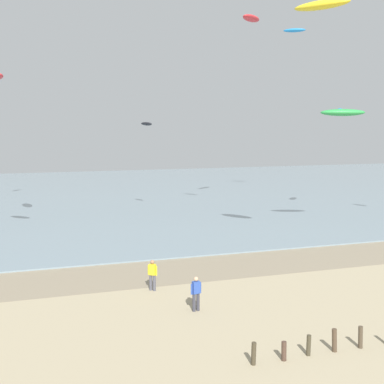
{
  "coord_description": "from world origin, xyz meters",
  "views": [
    {
      "loc": [
        -7.41,
        -7.17,
        8.9
      ],
      "look_at": [
        -1.21,
        11.51,
        6.4
      ],
      "focal_mm": 48.47,
      "sensor_mm": 36.0,
      "label": 1
    }
  ],
  "objects": [
    {
      "name": "kite_aloft_7",
      "position": [
        4.53,
        43.1,
        9.14
      ],
      "size": [
        1.18,
        1.98,
        0.48
      ],
      "primitive_type": "ellipsoid",
      "rotation": [
        0.34,
        0.0,
        1.86
      ],
      "color": "black"
    },
    {
      "name": "person_mid_beach",
      "position": [
        -0.85,
        19.45,
        0.92
      ],
      "size": [
        0.45,
        0.41,
        1.71
      ],
      "color": "#4C4C56",
      "rests_on": "ground"
    },
    {
      "name": "kite_aloft_1",
      "position": [
        22.46,
        36.64,
        10.43
      ],
      "size": [
        2.11,
        2.29,
        0.58
      ],
      "primitive_type": "ellipsoid",
      "rotation": [
        -0.31,
        0.0,
        4.01
      ],
      "color": "#2384D1"
    },
    {
      "name": "kite_aloft_6",
      "position": [
        22.71,
        46.66,
        19.71
      ],
      "size": [
        2.54,
        2.07,
        0.48
      ],
      "primitive_type": "ellipsoid",
      "rotation": [
        0.11,
        0.0,
        2.56
      ],
      "color": "#2384D1"
    },
    {
      "name": "sea",
      "position": [
        0.0,
        60.57,
        0.05
      ],
      "size": [
        160.0,
        70.0,
        0.1
      ],
      "primitive_type": "cube",
      "color": "gray",
      "rests_on": "ground"
    },
    {
      "name": "person_nearest_camera",
      "position": [
        0.39,
        15.72,
        0.92
      ],
      "size": [
        0.56,
        0.28,
        1.71
      ],
      "color": "#383842",
      "rests_on": "ground"
    },
    {
      "name": "wet_sand_strip",
      "position": [
        0.0,
        22.77,
        0.0
      ],
      "size": [
        120.0,
        5.6,
        0.01
      ],
      "primitive_type": "cube",
      "color": "gray",
      "rests_on": "ground"
    },
    {
      "name": "kite_aloft_8",
      "position": [
        17.44,
        29.08,
        10.0
      ],
      "size": [
        3.76,
        2.3,
        0.6
      ],
      "primitive_type": "ellipsoid",
      "rotation": [
        -0.03,
        0.0,
        5.94
      ],
      "color": "green"
    },
    {
      "name": "kite_aloft_11",
      "position": [
        9.98,
        20.73,
        16.07
      ],
      "size": [
        2.97,
        3.64,
        0.78
      ],
      "primitive_type": "ellipsoid",
      "rotation": [
        0.2,
        0.0,
        5.29
      ],
      "color": "yellow"
    },
    {
      "name": "kite_aloft_0",
      "position": [
        14.38,
        40.28,
        19.29
      ],
      "size": [
        3.02,
        2.73,
        0.73
      ],
      "primitive_type": "ellipsoid",
      "rotation": [
        -0.28,
        0.0,
        0.68
      ],
      "color": "red"
    }
  ]
}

